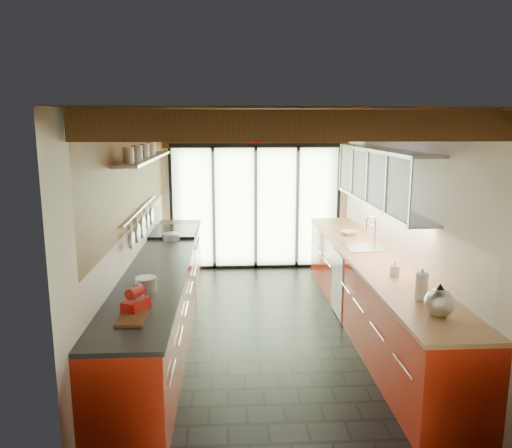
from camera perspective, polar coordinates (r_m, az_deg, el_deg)
The scene contains 18 objects.
ground at distance 6.32m, azimuth 1.36°, elevation -11.90°, with size 5.50×5.50×0.00m, color black.
room_shell at distance 5.87m, azimuth 1.44°, elevation 3.12°, with size 5.50×5.50×5.50m.
ceiling_beams at distance 6.19m, azimuth 1.19°, elevation 11.05°, with size 3.14×5.06×4.90m.
glass_door at distance 8.54m, azimuth -0.04°, elevation 5.72°, with size 2.95×0.10×2.90m.
left_counter at distance 6.19m, azimuth -10.59°, elevation -8.04°, with size 0.68×5.00×0.92m.
range_stove at distance 7.56m, azimuth -9.22°, elevation -4.34°, with size 0.66×0.90×0.97m.
right_counter at distance 6.38m, azimuth 12.96°, elevation -7.53°, with size 0.68×5.00×0.92m.
sink_assembly at distance 6.61m, azimuth 12.32°, elevation -2.33°, with size 0.45×0.52×0.43m.
upper_cabinets_right at distance 6.41m, azimuth 14.12°, elevation 5.24°, with size 0.34×3.00×3.00m.
left_wall_fixtures at distance 6.09m, azimuth -12.65°, elevation 4.96°, with size 0.28×2.60×0.96m.
stand_mixer at distance 4.42m, azimuth -13.55°, elevation -8.56°, with size 0.23×0.29×0.23m.
pot_large at distance 4.93m, azimuth -12.44°, elevation -6.71°, with size 0.21×0.21×0.13m, color silver.
pot_small at distance 7.00m, azimuth -9.69°, elevation -1.43°, with size 0.24×0.24×0.09m, color silver.
cutting_board at distance 4.25m, azimuth -14.01°, elevation -10.49°, with size 0.22×0.31×0.03m, color brown.
kettle at distance 4.46m, azimuth 20.21°, elevation -8.25°, with size 0.30×0.33×0.29m.
paper_towel at distance 4.80m, azimuth 18.40°, elevation -6.80°, with size 0.12×0.12×0.30m.
soap_bottle at distance 5.46m, azimuth 15.59°, elevation -4.92°, with size 0.07×0.08×0.16m, color silver.
bowl at distance 7.34m, azimuth 10.59°, elevation -1.00°, with size 0.24×0.24×0.06m, color silver.
Camera 1 is at (-0.48, -5.79, 2.49)m, focal length 35.00 mm.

